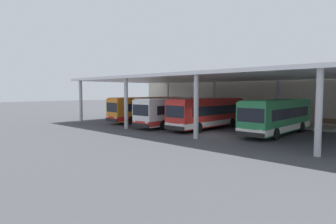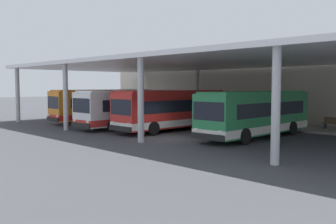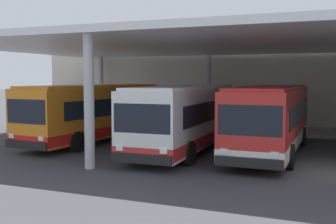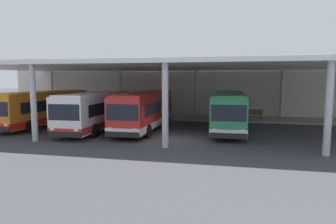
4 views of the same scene
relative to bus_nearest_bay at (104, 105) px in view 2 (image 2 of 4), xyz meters
name	(u,v)px [view 2 (image 2 of 4)]	position (x,y,z in m)	size (l,w,h in m)	color
ground_plane	(169,138)	(12.82, -3.66, -1.66)	(200.00, 200.00, 0.00)	#3D3D42
platform_kerb	(263,124)	(12.82, 8.09, -1.57)	(42.00, 4.50, 0.18)	gray
station_building_facade	(282,87)	(12.82, 11.34, 1.79)	(48.00, 1.60, 6.89)	beige
canopy_shelter	(220,63)	(12.82, 1.84, 3.63)	(40.00, 17.00, 5.55)	silver
bus_nearest_bay	(104,105)	(0.00, 0.00, 0.00)	(3.31, 10.69, 3.17)	orange
bus_second_bay	(134,108)	(5.71, -0.93, 0.00)	(2.88, 10.58, 3.17)	white
bus_middle_bay	(173,110)	(9.65, -0.12, 0.00)	(2.74, 10.53, 3.17)	red
bus_far_bay	(256,113)	(16.61, 0.95, 0.00)	(2.79, 10.55, 3.17)	#28844C
bench_waiting	(335,123)	(19.10, 8.16, -0.99)	(1.80, 0.45, 0.92)	brown
trash_bin	(292,120)	(15.57, 8.23, -0.98)	(0.52, 0.52, 0.98)	#236638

